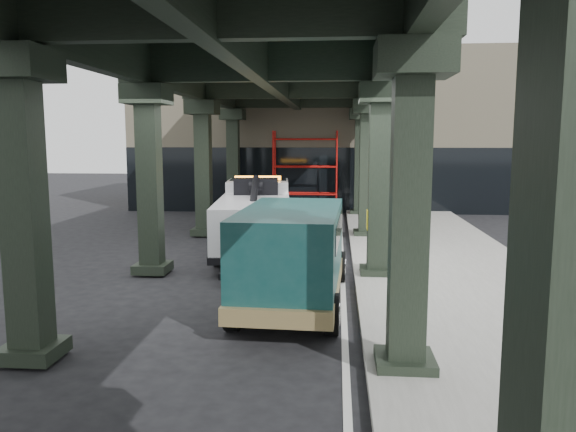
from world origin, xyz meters
The scene contains 8 objects.
ground centered at (0.00, 0.00, 0.00)m, with size 90.00×90.00×0.00m, color black.
sidewalk centered at (4.50, 2.00, 0.07)m, with size 5.00×40.00×0.15m, color gray.
lane_stripe centered at (1.70, 2.00, 0.01)m, with size 0.12×38.00×0.01m, color silver.
viaduct centered at (-0.40, 2.00, 5.46)m, with size 7.40×32.00×6.40m.
building centered at (2.00, 20.00, 4.00)m, with size 22.00×10.00×8.00m, color #C6B793.
scaffolding centered at (0.00, 14.64, 2.11)m, with size 3.08×0.88×4.00m.
tow_truck centered at (-1.06, 5.28, 1.20)m, with size 2.79×7.67×2.46m.
towed_van centered at (0.60, -0.57, 1.17)m, with size 2.36×5.46×2.18m.
Camera 1 is at (1.52, -12.40, 3.61)m, focal length 35.00 mm.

